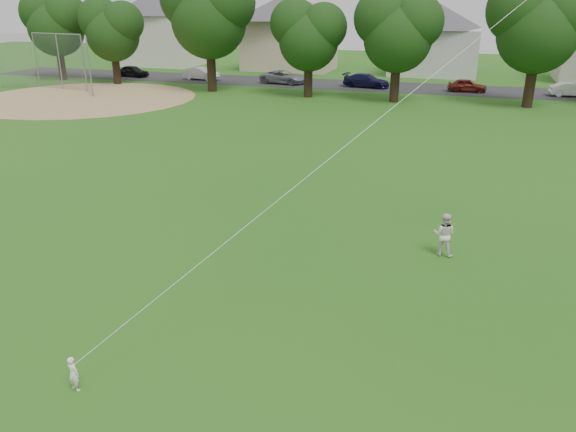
% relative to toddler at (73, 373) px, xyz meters
% --- Properties ---
extents(ground, '(160.00, 160.00, 0.00)m').
position_rel_toddler_xyz_m(ground, '(3.15, 3.23, -0.40)').
color(ground, '#235D15').
rests_on(ground, ground).
extents(street, '(90.00, 7.00, 0.01)m').
position_rel_toddler_xyz_m(street, '(3.15, 45.23, -0.39)').
color(street, '#2D2D30').
rests_on(street, ground).
extents(dirt_infield, '(18.00, 18.00, 0.02)m').
position_rel_toddler_xyz_m(dirt_infield, '(-22.85, 31.23, -0.39)').
color(dirt_infield, '#9E7F51').
rests_on(dirt_infield, ground).
extents(toddler, '(0.33, 0.26, 0.80)m').
position_rel_toddler_xyz_m(toddler, '(0.00, 0.00, 0.00)').
color(toddler, white).
rests_on(toddler, ground).
extents(older_boy, '(0.74, 0.61, 1.41)m').
position_rel_toddler_xyz_m(older_boy, '(6.87, 9.12, 0.31)').
color(older_boy, white).
rests_on(older_boy, ground).
extents(kite, '(4.99, 5.40, 15.16)m').
position_rel_toddler_xyz_m(kite, '(4.45, 4.86, 3.93)').
color(kite, white).
rests_on(kite, ground).
extents(baseball_backstop, '(10.80, 3.18, 4.77)m').
position_rel_toddler_xyz_m(baseball_backstop, '(-27.83, 34.30, 1.98)').
color(baseball_backstop, gray).
rests_on(baseball_backstop, ground).
extents(tree_row, '(81.19, 8.19, 10.53)m').
position_rel_toddler_xyz_m(tree_row, '(8.01, 38.57, 5.76)').
color(tree_row, black).
rests_on(tree_row, ground).
extents(parked_cars, '(54.07, 2.56, 1.23)m').
position_rel_toddler_xyz_m(parked_cars, '(-1.18, 44.23, 0.20)').
color(parked_cars, black).
rests_on(parked_cars, ground).
extents(house_row, '(75.96, 14.06, 10.52)m').
position_rel_toddler_xyz_m(house_row, '(1.87, 55.23, 4.66)').
color(house_row, silver).
rests_on(house_row, ground).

